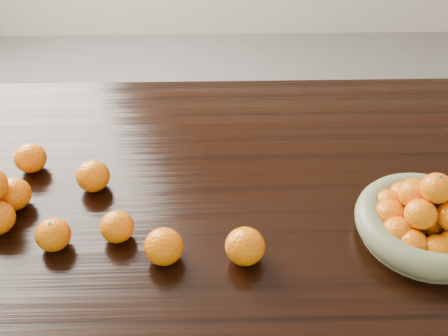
{
  "coord_description": "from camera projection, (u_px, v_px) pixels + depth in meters",
  "views": [
    {
      "loc": [
        -0.03,
        -0.86,
        1.52
      ],
      "look_at": [
        -0.01,
        -0.02,
        0.83
      ],
      "focal_mm": 40.0,
      "sensor_mm": 36.0,
      "label": 1
    }
  ],
  "objects": [
    {
      "name": "dining_table",
      "position": [
        227.0,
        217.0,
        1.2
      ],
      "size": [
        2.0,
        1.0,
        0.75
      ],
      "color": "black",
      "rests_on": "ground"
    },
    {
      "name": "fruit_bowl",
      "position": [
        427.0,
        220.0,
        1.01
      ],
      "size": [
        0.29,
        0.29,
        0.15
      ],
      "rotation": [
        0.0,
        0.0,
        0.19
      ],
      "color": "gray",
      "rests_on": "dining_table"
    },
    {
      "name": "loose_orange_0",
      "position": [
        53.0,
        235.0,
        0.99
      ],
      "size": [
        0.07,
        0.07,
        0.07
      ],
      "primitive_type": "ellipsoid",
      "color": "orange",
      "rests_on": "dining_table"
    },
    {
      "name": "loose_orange_1",
      "position": [
        164.0,
        246.0,
        0.97
      ],
      "size": [
        0.08,
        0.08,
        0.07
      ],
      "primitive_type": "ellipsoid",
      "color": "orange",
      "rests_on": "dining_table"
    },
    {
      "name": "loose_orange_2",
      "position": [
        245.0,
        246.0,
        0.96
      ],
      "size": [
        0.08,
        0.08,
        0.07
      ],
      "primitive_type": "ellipsoid",
      "color": "orange",
      "rests_on": "dining_table"
    },
    {
      "name": "loose_orange_3",
      "position": [
        93.0,
        176.0,
        1.13
      ],
      "size": [
        0.08,
        0.08,
        0.07
      ],
      "primitive_type": "ellipsoid",
      "color": "orange",
      "rests_on": "dining_table"
    },
    {
      "name": "loose_orange_4",
      "position": [
        30.0,
        158.0,
        1.18
      ],
      "size": [
        0.07,
        0.07,
        0.07
      ],
      "primitive_type": "ellipsoid",
      "color": "orange",
      "rests_on": "dining_table"
    },
    {
      "name": "loose_orange_5",
      "position": [
        117.0,
        227.0,
        1.01
      ],
      "size": [
        0.07,
        0.07,
        0.06
      ],
      "primitive_type": "ellipsoid",
      "color": "orange",
      "rests_on": "dining_table"
    }
  ]
}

